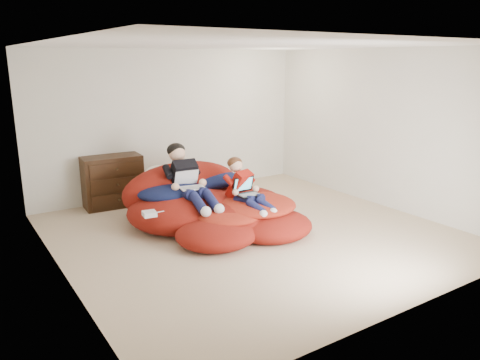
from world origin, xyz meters
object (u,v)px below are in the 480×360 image
object	(u,v)px
beanbag_pile	(210,206)
laptop_white	(190,183)
laptop_black	(246,190)
older_boy	(187,177)
dresser	(113,181)
younger_boy	(244,185)

from	to	relation	value
beanbag_pile	laptop_white	world-z (taller)	beanbag_pile
beanbag_pile	laptop_black	world-z (taller)	beanbag_pile
older_boy	laptop_black	size ratio (longest dim) A/B	3.78
dresser	beanbag_pile	bearing A→B (deg)	-60.71
dresser	younger_boy	bearing A→B (deg)	-58.35
younger_boy	laptop_black	distance (m)	0.08
beanbag_pile	younger_boy	bearing A→B (deg)	-49.80
dresser	beanbag_pile	world-z (taller)	dresser
dresser	younger_boy	world-z (taller)	younger_boy
laptop_white	laptop_black	size ratio (longest dim) A/B	1.20
dresser	laptop_black	xyz separation A→B (m)	(1.23, -2.04, 0.14)
dresser	laptop_white	distance (m)	1.67
dresser	laptop_white	xyz separation A→B (m)	(0.60, -1.54, 0.22)
beanbag_pile	laptop_white	bearing A→B (deg)	168.76
laptop_black	laptop_white	bearing A→B (deg)	141.31
laptop_white	younger_boy	bearing A→B (deg)	-35.71
dresser	laptop_black	world-z (taller)	dresser
laptop_black	younger_boy	bearing A→B (deg)	90.00
dresser	laptop_black	size ratio (longest dim) A/B	2.88
laptop_white	laptop_black	xyz separation A→B (m)	(0.62, -0.50, -0.08)
younger_boy	laptop_black	size ratio (longest dim) A/B	2.97
beanbag_pile	younger_boy	distance (m)	0.62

